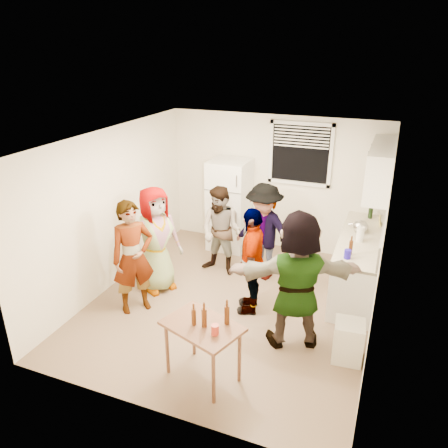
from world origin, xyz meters
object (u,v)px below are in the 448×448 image
at_px(red_cup, 215,334).
at_px(guest_back_left, 221,272).
at_px(wine_bottle, 370,218).
at_px(guest_black, 251,309).
at_px(serving_table, 203,376).
at_px(guest_orange, 292,341).
at_px(guest_stripe, 138,308).
at_px(beer_bottle_table, 194,324).
at_px(guest_back_right, 262,276).
at_px(guest_grey, 159,287).
at_px(trash_bin, 348,342).
at_px(kettle, 360,232).
at_px(beer_bottle_counter, 350,254).
at_px(blue_cup, 347,258).
at_px(refrigerator, 229,205).

height_order(red_cup, guest_back_left, red_cup).
bearing_deg(wine_bottle, red_cup, -109.37).
relative_size(guest_back_left, guest_black, 0.95).
height_order(serving_table, guest_orange, serving_table).
distance_m(serving_table, red_cup, 0.76).
bearing_deg(guest_stripe, beer_bottle_table, -84.41).
distance_m(guest_back_left, guest_back_right, 0.70).
xyz_separation_m(guest_grey, guest_black, (1.57, -0.03, 0.00)).
distance_m(trash_bin, guest_stripe, 3.04).
bearing_deg(red_cup, guest_grey, 135.13).
distance_m(kettle, trash_bin, 2.08).
height_order(beer_bottle_counter, guest_back_left, beer_bottle_counter).
height_order(serving_table, guest_stripe, serving_table).
height_order(beer_bottle_counter, serving_table, beer_bottle_counter).
distance_m(wine_bottle, guest_orange, 2.80).
xyz_separation_m(wine_bottle, beer_bottle_counter, (-0.15, -1.53, 0.00)).
bearing_deg(serving_table, guest_black, 87.29).
xyz_separation_m(guest_back_left, guest_orange, (1.58, -1.40, 0.00)).
distance_m(red_cup, guest_orange, 1.49).
bearing_deg(beer_bottle_counter, guest_grey, -170.39).
bearing_deg(red_cup, trash_bin, 38.24).
distance_m(wine_bottle, trash_bin, 2.73).
xyz_separation_m(kettle, guest_orange, (-0.57, -1.88, -0.90)).
bearing_deg(blue_cup, beer_bottle_counter, 81.53).
bearing_deg(wine_bottle, trash_bin, -89.32).
relative_size(guest_black, guest_orange, 0.87).
height_order(refrigerator, wine_bottle, refrigerator).
xyz_separation_m(blue_cup, guest_black, (-1.26, -0.37, -0.90)).
relative_size(kettle, beer_bottle_table, 1.29).
bearing_deg(guest_orange, guest_back_left, -64.41).
bearing_deg(beer_bottle_table, kettle, 63.15).
height_order(beer_bottle_table, guest_grey, beer_bottle_table).
height_order(kettle, guest_stripe, kettle).
height_order(wine_bottle, beer_bottle_table, wine_bottle).
relative_size(kettle, blue_cup, 2.04).
bearing_deg(red_cup, guest_stripe, 148.27).
distance_m(wine_bottle, guest_grey, 3.72).
bearing_deg(beer_bottle_counter, serving_table, -123.15).
distance_m(red_cup, guest_back_right, 2.77).
xyz_separation_m(kettle, red_cup, (-1.20, -3.02, -0.17)).
xyz_separation_m(wine_bottle, serving_table, (-1.50, -3.60, -0.90)).
xyz_separation_m(blue_cup, serving_table, (-1.33, -1.93, -0.90)).
height_order(wine_bottle, guest_black, wine_bottle).
distance_m(blue_cup, beer_bottle_table, 2.42).
bearing_deg(trash_bin, red_cup, -141.76).
xyz_separation_m(guest_stripe, guest_back_right, (1.44, 1.61, 0.00)).
distance_m(refrigerator, guest_grey, 2.11).
relative_size(wine_bottle, guest_back_left, 0.20).
relative_size(refrigerator, kettle, 6.49).
distance_m(guest_stripe, guest_orange, 2.33).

